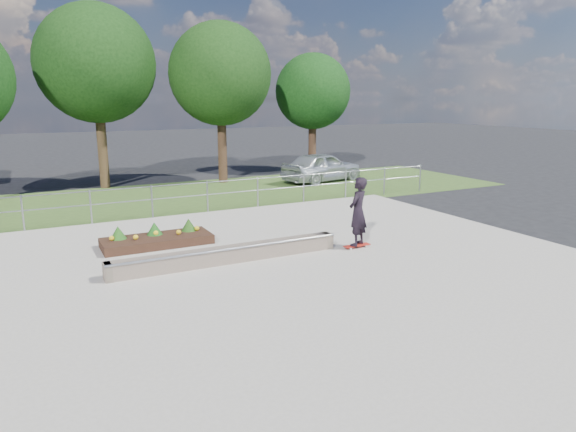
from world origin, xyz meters
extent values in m
plane|color=black|center=(0.00, 0.00, 0.00)|extent=(120.00, 120.00, 0.00)
cube|color=#334E1F|center=(0.00, 11.00, 0.01)|extent=(30.00, 8.00, 0.02)
cube|color=gray|center=(0.00, 0.00, 0.03)|extent=(15.00, 15.00, 0.06)
cylinder|color=#9A9CA2|center=(-6.00, 7.50, 0.60)|extent=(0.06, 0.06, 1.20)
cylinder|color=#97999F|center=(-4.00, 7.50, 0.60)|extent=(0.06, 0.06, 1.20)
cylinder|color=gray|center=(-2.00, 7.50, 0.60)|extent=(0.06, 0.06, 1.20)
cylinder|color=gray|center=(0.00, 7.50, 0.60)|extent=(0.06, 0.06, 1.20)
cylinder|color=gray|center=(2.00, 7.50, 0.60)|extent=(0.06, 0.06, 1.20)
cylinder|color=gray|center=(4.00, 7.50, 0.60)|extent=(0.06, 0.06, 1.20)
cylinder|color=#969A9E|center=(6.00, 7.50, 0.60)|extent=(0.06, 0.06, 1.20)
cylinder|color=#95989D|center=(8.00, 7.50, 0.60)|extent=(0.06, 0.06, 1.20)
cylinder|color=#94989D|center=(10.00, 7.50, 0.60)|extent=(0.06, 0.06, 1.20)
cylinder|color=gray|center=(0.00, 7.50, 1.15)|extent=(20.00, 0.04, 0.04)
cylinder|color=#9A9CA2|center=(0.00, 7.50, 0.70)|extent=(20.00, 0.04, 0.04)
cylinder|color=#332214|center=(-2.50, 15.00, 1.69)|extent=(0.44, 0.44, 3.38)
sphere|color=black|center=(-2.50, 15.00, 5.62)|extent=(5.25, 5.25, 5.25)
cylinder|color=black|center=(3.00, 14.00, 1.57)|extent=(0.44, 0.44, 3.15)
sphere|color=black|center=(3.00, 14.00, 5.25)|extent=(4.90, 4.90, 4.90)
cylinder|color=black|center=(9.00, 15.50, 1.35)|extent=(0.44, 0.44, 2.70)
sphere|color=black|center=(9.00, 15.50, 4.50)|extent=(4.20, 4.20, 4.20)
cube|color=brown|center=(-1.46, 1.57, 0.26)|extent=(6.00, 0.40, 0.40)
cylinder|color=#979A9F|center=(-1.46, 1.37, 0.46)|extent=(6.00, 0.06, 0.06)
cube|color=brown|center=(-4.36, 1.57, 0.26)|extent=(0.15, 0.42, 0.40)
cube|color=brown|center=(1.44, 1.57, 0.26)|extent=(0.15, 0.42, 0.40)
cube|color=black|center=(-2.69, 3.96, 0.18)|extent=(3.00, 1.20, 0.25)
sphere|color=yellow|center=(-3.89, 4.06, 0.39)|extent=(0.14, 0.14, 0.14)
sphere|color=yellow|center=(-3.29, 3.86, 0.39)|extent=(0.14, 0.14, 0.14)
sphere|color=yellow|center=(-2.69, 4.06, 0.39)|extent=(0.14, 0.14, 0.14)
sphere|color=gold|center=(-2.09, 3.86, 0.39)|extent=(0.14, 0.14, 0.14)
sphere|color=yellow|center=(-1.49, 4.06, 0.39)|extent=(0.14, 0.14, 0.14)
cone|color=#1B4915|center=(-3.69, 4.21, 0.49)|extent=(0.44, 0.44, 0.36)
cone|color=#154915|center=(-2.69, 4.21, 0.49)|extent=(0.44, 0.44, 0.36)
cone|color=#1C4112|center=(-1.69, 4.21, 0.49)|extent=(0.44, 0.44, 0.36)
cylinder|color=silver|center=(1.91, 1.06, 0.09)|extent=(0.05, 0.03, 0.05)
cylinder|color=silver|center=(1.91, 1.24, 0.09)|extent=(0.05, 0.03, 0.05)
cylinder|color=silver|center=(2.43, 1.06, 0.09)|extent=(0.05, 0.03, 0.05)
cylinder|color=silver|center=(2.43, 1.24, 0.09)|extent=(0.05, 0.03, 0.05)
cylinder|color=#A1A0A6|center=(1.91, 1.15, 0.11)|extent=(0.02, 0.18, 0.02)
cylinder|color=gray|center=(2.43, 1.15, 0.11)|extent=(0.02, 0.18, 0.02)
cube|color=#AE2115|center=(2.17, 1.15, 0.13)|extent=(0.80, 0.21, 0.02)
imported|color=black|center=(2.17, 1.15, 1.09)|extent=(0.83, 0.75, 1.89)
imported|color=#ABB0B4|center=(7.51, 11.91, 0.75)|extent=(4.72, 2.79, 1.51)
camera|label=1|loc=(-5.80, -10.11, 4.09)|focal=32.00mm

